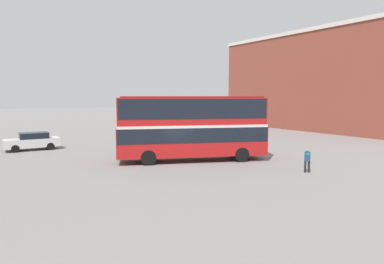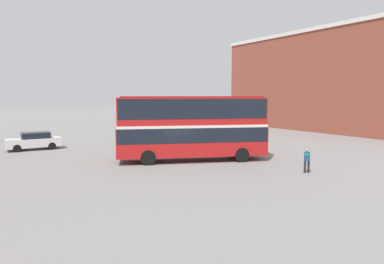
% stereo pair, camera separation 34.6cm
% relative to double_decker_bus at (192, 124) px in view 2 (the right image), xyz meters
% --- Properties ---
extents(ground_plane, '(240.00, 240.00, 0.00)m').
position_rel_double_decker_bus_xyz_m(ground_plane, '(-1.35, -0.02, -2.80)').
color(ground_plane, gray).
extents(building_row_right, '(10.37, 33.26, 13.91)m').
position_rel_double_decker_bus_xyz_m(building_row_right, '(29.54, 9.43, 4.17)').
color(building_row_right, brown).
rests_on(building_row_right, ground_plane).
extents(double_decker_bus, '(11.24, 6.60, 4.88)m').
position_rel_double_decker_bus_xyz_m(double_decker_bus, '(0.00, 0.00, 0.00)').
color(double_decker_bus, red).
rests_on(double_decker_bus, ground_plane).
extents(pedestrian_foreground, '(0.53, 0.53, 1.55)m').
position_rel_double_decker_bus_xyz_m(pedestrian_foreground, '(4.04, -7.37, -1.85)').
color(pedestrian_foreground, '#232328').
rests_on(pedestrian_foreground, ground_plane).
extents(parked_car_kerb_near, '(4.65, 1.92, 1.59)m').
position_rel_double_decker_bus_xyz_m(parked_car_kerb_near, '(-9.35, 12.20, -1.99)').
color(parked_car_kerb_near, silver).
rests_on(parked_car_kerb_near, ground_plane).
extents(parked_car_kerb_far, '(4.37, 2.02, 1.53)m').
position_rel_double_decker_bus_xyz_m(parked_car_kerb_far, '(2.21, 9.82, -2.03)').
color(parked_car_kerb_far, slate).
rests_on(parked_car_kerb_far, ground_plane).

